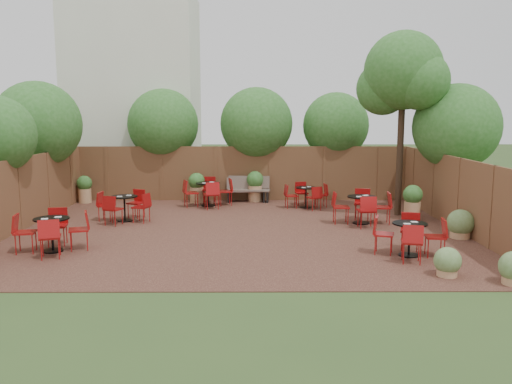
{
  "coord_description": "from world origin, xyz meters",
  "views": [
    {
      "loc": [
        0.37,
        -14.0,
        3.2
      ],
      "look_at": [
        0.45,
        0.5,
        1.0
      ],
      "focal_mm": 36.54,
      "sensor_mm": 36.0,
      "label": 1
    }
  ],
  "objects": [
    {
      "name": "low_shrubs",
      "position": [
        5.23,
        -2.76,
        0.34
      ],
      "size": [
        2.11,
        4.3,
        0.74
      ],
      "color": "tan",
      "rests_on": "courtyard_paving"
    },
    {
      "name": "planters",
      "position": [
        -0.13,
        3.74,
        0.59
      ],
      "size": [
        11.37,
        3.93,
        1.1
      ],
      "color": "tan",
      "rests_on": "courtyard_paving"
    },
    {
      "name": "park_bench_right",
      "position": [
        0.22,
        4.63,
        0.5
      ],
      "size": [
        1.55,
        0.65,
        0.93
      ],
      "rotation": [
        0.0,
        0.0,
        -0.12
      ],
      "color": "brown",
      "rests_on": "courtyard_paving"
    },
    {
      "name": "overhang_foliage",
      "position": [
        -1.14,
        3.52,
        2.77
      ],
      "size": [
        15.91,
        10.52,
        2.79
      ],
      "color": "#2B621F",
      "rests_on": "ground"
    },
    {
      "name": "park_bench_left",
      "position": [
        0.12,
        4.62,
        0.47
      ],
      "size": [
        1.42,
        0.48,
        0.87
      ],
      "rotation": [
        0.0,
        0.0,
        0.02
      ],
      "color": "brown",
      "rests_on": "courtyard_paving"
    },
    {
      "name": "ground",
      "position": [
        0.0,
        0.0,
        0.0
      ],
      "size": [
        80.0,
        80.0,
        0.0
      ],
      "primitive_type": "plane",
      "color": "#354F23",
      "rests_on": "ground"
    },
    {
      "name": "fence_right",
      "position": [
        6.0,
        0.0,
        1.0
      ],
      "size": [
        0.08,
        10.0,
        2.0
      ],
      "primitive_type": "cube",
      "color": "#4E341D",
      "rests_on": "ground"
    },
    {
      "name": "courtyard_tree",
      "position": [
        4.93,
        2.13,
        4.29
      ],
      "size": [
        2.6,
        2.5,
        5.65
      ],
      "rotation": [
        0.0,
        0.0,
        0.11
      ],
      "color": "black",
      "rests_on": "courtyard_paving"
    },
    {
      "name": "courtyard_paving",
      "position": [
        0.0,
        0.0,
        0.01
      ],
      "size": [
        12.0,
        10.0,
        0.02
      ],
      "primitive_type": "cube",
      "color": "#391D17",
      "rests_on": "ground"
    },
    {
      "name": "fence_left",
      "position": [
        -6.0,
        0.0,
        1.0
      ],
      "size": [
        0.08,
        10.0,
        2.0
      ],
      "primitive_type": "cube",
      "color": "#4E341D",
      "rests_on": "ground"
    },
    {
      "name": "neighbour_building",
      "position": [
        -4.5,
        8.0,
        4.0
      ],
      "size": [
        5.0,
        4.0,
        8.0
      ],
      "primitive_type": "cube",
      "color": "silver",
      "rests_on": "ground"
    },
    {
      "name": "bistro_tables",
      "position": [
        0.01,
        0.69,
        0.47
      ],
      "size": [
        9.79,
        8.06,
        0.93
      ],
      "color": "black",
      "rests_on": "courtyard_paving"
    },
    {
      "name": "fence_back",
      "position": [
        0.0,
        5.0,
        1.0
      ],
      "size": [
        12.0,
        0.08,
        2.0
      ],
      "primitive_type": "cube",
      "color": "#4E341D",
      "rests_on": "ground"
    }
  ]
}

